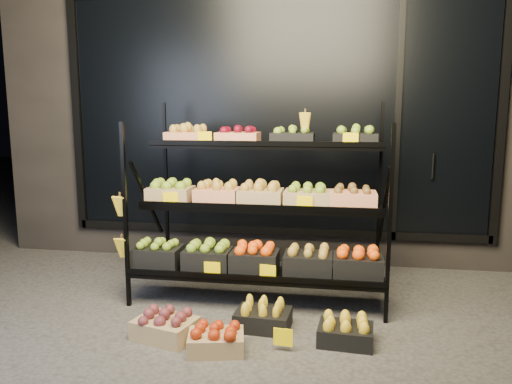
% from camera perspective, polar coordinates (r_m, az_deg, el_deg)
% --- Properties ---
extents(ground, '(24.00, 24.00, 0.00)m').
position_cam_1_polar(ground, '(3.89, -0.94, -14.75)').
color(ground, '#514F4C').
rests_on(ground, ground).
extents(building, '(6.00, 2.08, 3.50)m').
position_cam_1_polar(building, '(6.12, 3.44, 10.83)').
color(building, '#2D2826').
rests_on(building, ground).
extents(display_rack, '(2.18, 1.02, 1.68)m').
position_cam_1_polar(display_rack, '(4.22, 0.33, -1.60)').
color(display_rack, black).
rests_on(display_rack, ground).
extents(tag_floor_b, '(0.13, 0.01, 0.12)m').
position_cam_1_polar(tag_floor_b, '(3.46, 3.11, -16.84)').
color(tag_floor_b, '#FFDC00').
rests_on(tag_floor_b, ground).
extents(floor_crate_left, '(0.48, 0.40, 0.20)m').
position_cam_1_polar(floor_crate_left, '(3.68, -10.34, -14.74)').
color(floor_crate_left, tan).
rests_on(floor_crate_left, ground).
extents(floor_crate_midleft, '(0.41, 0.32, 0.20)m').
position_cam_1_polar(floor_crate_midleft, '(3.77, 0.81, -13.98)').
color(floor_crate_midleft, black).
rests_on(floor_crate_midleft, ground).
extents(floor_crate_midright, '(0.41, 0.34, 0.19)m').
position_cam_1_polar(floor_crate_midright, '(3.46, -4.60, -16.36)').
color(floor_crate_midright, tan).
rests_on(floor_crate_midright, ground).
extents(floor_crate_right, '(0.39, 0.30, 0.19)m').
position_cam_1_polar(floor_crate_right, '(3.60, 10.20, -15.37)').
color(floor_crate_right, black).
rests_on(floor_crate_right, ground).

